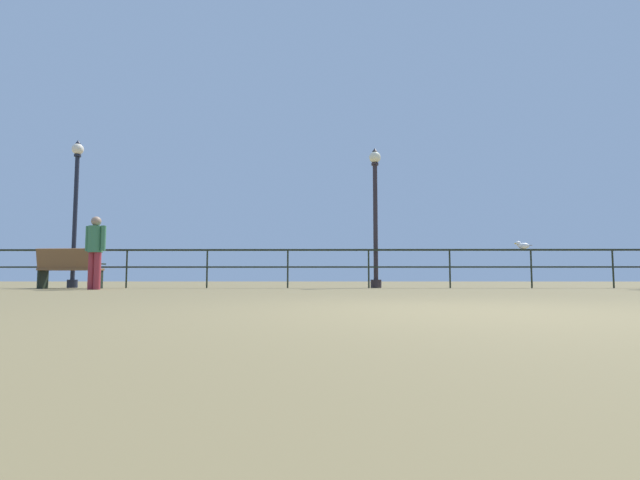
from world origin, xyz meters
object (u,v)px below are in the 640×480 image
at_px(person_by_bench, 95,247).
at_px(seagull_on_rail, 523,245).
at_px(lamppost_center, 375,210).
at_px(bench_far_left, 69,266).
at_px(lamppost_left, 76,204).

distance_m(person_by_bench, seagull_on_rail, 10.64).
distance_m(lamppost_center, seagull_on_rail, 3.97).
height_order(person_by_bench, seagull_on_rail, person_by_bench).
relative_size(bench_far_left, lamppost_center, 0.41).
relative_size(lamppost_center, person_by_bench, 2.26).
bearing_deg(person_by_bench, bench_far_left, 140.13).
bearing_deg(lamppost_left, bench_far_left, -66.73).
xyz_separation_m(lamppost_left, person_by_bench, (1.52, -1.92, -1.32)).
distance_m(bench_far_left, seagull_on_rail, 11.63).
relative_size(lamppost_left, seagull_on_rail, 9.77).
relative_size(lamppost_left, lamppost_center, 1.06).
bearing_deg(bench_far_left, person_by_bench, -39.87).
distance_m(lamppost_left, lamppost_center, 8.19).
bearing_deg(lamppost_left, seagull_on_rail, -1.27).
bearing_deg(lamppost_center, bench_far_left, -172.60).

